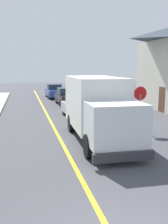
{
  "coord_description": "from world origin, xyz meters",
  "views": [
    {
      "loc": [
        -1.79,
        -4.32,
        3.7
      ],
      "look_at": [
        1.27,
        8.65,
        1.4
      ],
      "focal_mm": 41.65,
      "sensor_mm": 36.0,
      "label": 1
    }
  ],
  "objects_px": {
    "parked_car_near": "(78,107)",
    "stop_sign": "(140,100)",
    "box_truck": "(98,106)",
    "parked_car_mid": "(67,97)",
    "parked_car_far": "(54,91)"
  },
  "relations": [
    {
      "from": "parked_car_near",
      "to": "stop_sign",
      "type": "height_order",
      "value": "stop_sign"
    },
    {
      "from": "parked_car_near",
      "to": "stop_sign",
      "type": "relative_size",
      "value": 1.69
    },
    {
      "from": "box_truck",
      "to": "parked_car_mid",
      "type": "xyz_separation_m",
      "value": [
        0.56,
        12.96,
        -0.97
      ]
    },
    {
      "from": "stop_sign",
      "to": "parked_car_near",
      "type": "bearing_deg",
      "value": 116.15
    },
    {
      "from": "parked_car_mid",
      "to": "parked_car_far",
      "type": "distance_m",
      "value": 6.31
    },
    {
      "from": "box_truck",
      "to": "parked_car_near",
      "type": "xyz_separation_m",
      "value": [
        0.28,
        6.01,
        -0.97
      ]
    },
    {
      "from": "parked_car_near",
      "to": "parked_car_far",
      "type": "distance_m",
      "value": 13.25
    },
    {
      "from": "box_truck",
      "to": "stop_sign",
      "type": "relative_size",
      "value": 2.73
    },
    {
      "from": "parked_car_near",
      "to": "parked_car_far",
      "type": "bearing_deg",
      "value": 90.85
    },
    {
      "from": "parked_car_near",
      "to": "parked_car_mid",
      "type": "height_order",
      "value": "same"
    },
    {
      "from": "parked_car_far",
      "to": "stop_sign",
      "type": "relative_size",
      "value": 1.68
    },
    {
      "from": "box_truck",
      "to": "parked_car_near",
      "type": "bearing_deg",
      "value": 87.3
    },
    {
      "from": "box_truck",
      "to": "parked_car_mid",
      "type": "relative_size",
      "value": 1.63
    },
    {
      "from": "parked_car_near",
      "to": "parked_car_mid",
      "type": "relative_size",
      "value": 1.01
    },
    {
      "from": "parked_car_mid",
      "to": "parked_car_far",
      "type": "relative_size",
      "value": 1.0
    }
  ]
}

